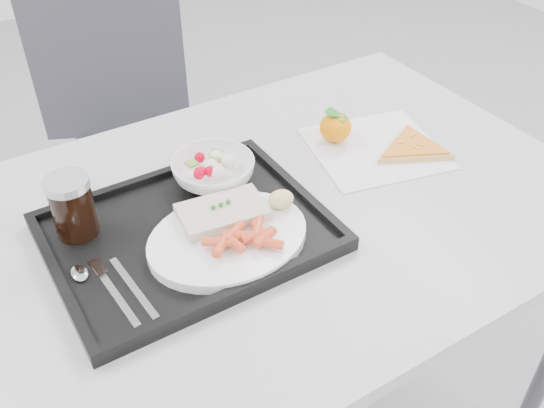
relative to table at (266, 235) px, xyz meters
The scene contains 14 objects.
table is the anchor object (origin of this frame).
chair 0.74m from the table, 90.28° to the left, with size 0.56×0.57×0.93m.
tray 0.17m from the table, behind, with size 0.45×0.35×0.03m.
dinner_plate 0.16m from the table, 150.38° to the right, with size 0.27×0.27×0.02m.
fish_fillet 0.15m from the table, 169.42° to the right, with size 0.15×0.11×0.03m.
bread_roll 0.12m from the table, 86.97° to the right, with size 0.05×0.04×0.03m.
salad_bowl 0.15m from the table, 117.44° to the left, with size 0.15×0.15×0.05m.
cola_glass 0.35m from the table, 163.13° to the left, with size 0.07×0.07×0.11m.
cutlery 0.33m from the table, behind, with size 0.09×0.17×0.01m.
napkin 0.30m from the table, ahead, with size 0.30×0.29×0.00m.
tangerine 0.28m from the table, 25.08° to the left, with size 0.07×0.07×0.07m.
pizza_slice 0.35m from the table, ahead, with size 0.19×0.19×0.02m.
carrot_pile 0.18m from the table, 135.55° to the right, with size 0.12×0.09×0.02m.
salad_contents 0.16m from the table, 116.17° to the left, with size 0.09×0.08×0.02m.
Camera 1 is at (-0.44, -0.43, 1.43)m, focal length 40.00 mm.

